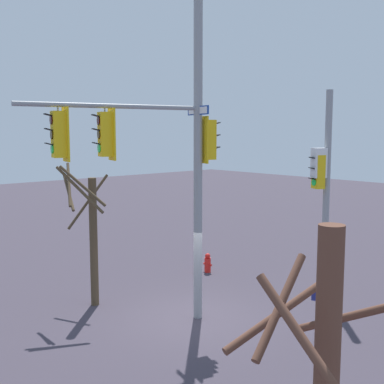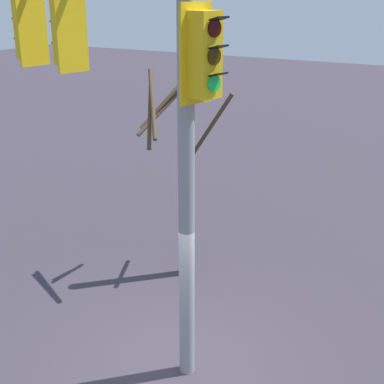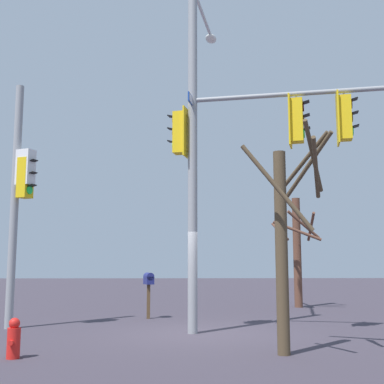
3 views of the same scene
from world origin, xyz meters
TOP-DOWN VIEW (x-y plane):
  - ground_plane at (0.00, 0.00)m, footprint 80.00×80.00m
  - main_signal_pole_assembly at (-0.07, -0.81)m, footprint 4.47×5.40m
  - secondary_pole_assembly at (0.98, 4.84)m, footprint 0.48×0.75m
  - fire_hydrant at (-3.09, 3.53)m, footprint 0.38×0.24m
  - mailbox at (3.24, 1.42)m, footprint 0.49×0.37m
  - bare_tree_behind_pole at (6.83, -4.16)m, footprint 1.69×1.86m
  - bare_tree_across_street at (-2.91, -1.60)m, footprint 1.99×1.89m

SIDE VIEW (x-z plane):
  - ground_plane at x=0.00m, z-range 0.00..0.00m
  - fire_hydrant at x=-3.09m, z-range -0.02..0.71m
  - mailbox at x=3.24m, z-range 0.40..1.81m
  - bare_tree_behind_pole at x=6.83m, z-range 0.14..4.38m
  - bare_tree_across_street at x=-2.91m, z-range 0.14..4.51m
  - secondary_pole_assembly at x=0.98m, z-range 0.38..7.04m
  - main_signal_pole_assembly at x=-0.07m, z-range 0.51..10.07m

